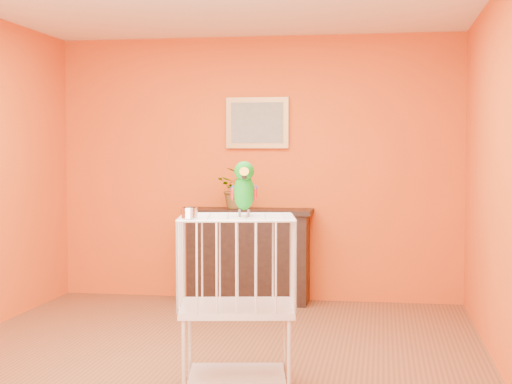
# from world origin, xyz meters

# --- Properties ---
(ground) EXTENTS (4.50, 4.50, 0.00)m
(ground) POSITION_xyz_m (0.00, 0.00, 0.00)
(ground) COLOR brown
(ground) RESTS_ON ground
(room_shell) EXTENTS (4.50, 4.50, 4.50)m
(room_shell) POSITION_xyz_m (0.00, 0.00, 1.58)
(room_shell) COLOR #E15215
(room_shell) RESTS_ON ground
(console_cabinet) EXTENTS (1.23, 0.44, 0.91)m
(console_cabinet) POSITION_xyz_m (-0.06, 2.03, 0.46)
(console_cabinet) COLOR black
(console_cabinet) RESTS_ON ground
(potted_plant) EXTENTS (0.46, 0.49, 0.31)m
(potted_plant) POSITION_xyz_m (-0.16, 1.99, 1.07)
(potted_plant) COLOR #26722D
(potted_plant) RESTS_ON console_cabinet
(framed_picture) EXTENTS (0.62, 0.04, 0.50)m
(framed_picture) POSITION_xyz_m (0.00, 2.22, 1.75)
(framed_picture) COLOR #B98442
(framed_picture) RESTS_ON room_shell
(birdcage) EXTENTS (0.77, 0.64, 1.07)m
(birdcage) POSITION_xyz_m (0.34, -0.69, 0.56)
(birdcage) COLOR silver
(birdcage) RESTS_ON ground
(feed_cup) EXTENTS (0.09, 0.09, 0.07)m
(feed_cup) POSITION_xyz_m (0.10, -0.93, 1.11)
(feed_cup) COLOR silver
(feed_cup) RESTS_ON birdcage
(parrot) EXTENTS (0.17, 0.31, 0.34)m
(parrot) POSITION_xyz_m (0.39, -0.70, 1.24)
(parrot) COLOR #59544C
(parrot) RESTS_ON birdcage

